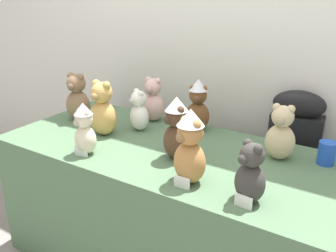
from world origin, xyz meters
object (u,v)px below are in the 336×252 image
Objects in this scene: teddy_bear_snow at (139,111)px; teddy_bear_blush at (153,101)px; teddy_bear_cream at (85,129)px; teddy_bear_caramel at (190,147)px; instrument_case at (290,172)px; teddy_bear_sand at (281,134)px; teddy_bear_mocha at (77,99)px; display_table at (168,209)px; teddy_bear_cocoa at (176,129)px; teddy_bear_chestnut at (198,106)px; party_cup_blue at (327,153)px; teddy_bear_charcoal at (250,174)px; teddy_bear_honey at (103,110)px.

teddy_bear_blush is (-0.02, 0.17, 0.01)m from teddy_bear_snow.
teddy_bear_caramel is at bearing 15.58° from teddy_bear_cream.
instrument_case is 3.62× the size of teddy_bear_sand.
teddy_bear_sand is 1.20m from teddy_bear_mocha.
display_table is 5.76× the size of teddy_bear_cocoa.
teddy_bear_blush is (-0.30, 0.30, 0.49)m from display_table.
party_cup_blue is (0.71, -0.06, -0.09)m from teddy_bear_chestnut.
instrument_case is 3.96× the size of teddy_bear_charcoal.
teddy_bear_caramel is at bearing -51.18° from teddy_bear_blush.
teddy_bear_cream is (-0.01, -0.57, 0.00)m from teddy_bear_blush.
instrument_case is 0.94m from teddy_bear_snow.
teddy_bear_honey is (-0.12, -0.16, 0.03)m from teddy_bear_snow.
teddy_bear_snow reaches higher than party_cup_blue.
teddy_bear_snow is (-0.27, 0.13, 0.48)m from display_table.
teddy_bear_cream is (0.38, -0.33, -0.01)m from teddy_bear_mocha.
teddy_bear_honey reaches higher than teddy_bear_chestnut.
teddy_bear_sand is (0.51, 0.18, 0.49)m from display_table.
teddy_bear_sand is 0.22m from party_cup_blue.
teddy_bear_chestnut reaches higher than party_cup_blue.
teddy_bear_snow is 0.33m from teddy_bear_chestnut.
instrument_case is at bearing 8.95° from teddy_bear_blush.
teddy_bear_sand reaches higher than instrument_case.
display_table is at bearing -166.18° from teddy_bear_sand.
teddy_bear_cocoa is 0.47m from teddy_bear_charcoal.
teddy_bear_honey is 0.95m from teddy_bear_charcoal.
teddy_bear_mocha is at bearing 161.14° from teddy_bear_honey.
teddy_bear_charcoal is (0.01, -0.43, -0.01)m from teddy_bear_sand.
teddy_bear_mocha is 2.69× the size of party_cup_blue.
instrument_case is at bearing 83.24° from teddy_bear_cocoa.
teddy_bear_blush is (0.39, 0.24, -0.01)m from teddy_bear_mocha.
teddy_bear_snow is 0.80× the size of teddy_bear_chestnut.
teddy_bear_cream is at bearing -138.83° from display_table.
teddy_bear_sand is 0.89× the size of teddy_bear_cocoa.
teddy_bear_cocoa is 0.45m from teddy_bear_cream.
party_cup_blue is at bearing 13.44° from teddy_bear_honey.
teddy_bear_honey is (-0.41, -0.34, -0.00)m from teddy_bear_chestnut.
instrument_case is 0.90m from teddy_bear_caramel.
teddy_bear_chestnut is 1.19× the size of teddy_bear_charcoal.
instrument_case is 0.46m from party_cup_blue.
teddy_bear_cream is at bearing -156.82° from teddy_bear_sand.
teddy_bear_chestnut is 0.30m from teddy_bear_blush.
teddy_bear_snow is 0.42m from teddy_bear_mocha.
teddy_bear_cocoa is (-0.41, -0.60, 0.39)m from instrument_case.
teddy_bear_cocoa is at bearing -39.61° from display_table.
display_table is at bearing -161.41° from party_cup_blue.
teddy_bear_snow is at bearing -89.79° from teddy_bear_blush.
teddy_bear_chestnut is 0.65m from teddy_bear_cream.
teddy_bear_mocha is (-0.69, -0.24, -0.01)m from teddy_bear_chestnut.
teddy_bear_snow is at bearing -167.60° from teddy_bear_chestnut.
teddy_bear_blush is at bearing 176.65° from party_cup_blue.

